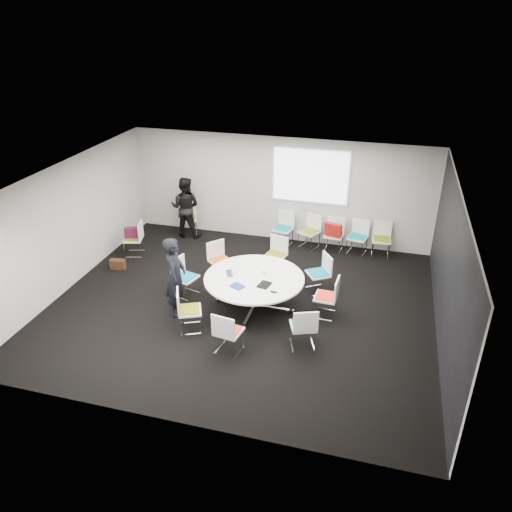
% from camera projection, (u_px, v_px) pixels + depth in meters
% --- Properties ---
extents(room_shell, '(8.08, 7.08, 2.88)m').
position_uv_depth(room_shell, '(246.00, 246.00, 10.07)').
color(room_shell, black).
rests_on(room_shell, ground).
extents(conference_table, '(2.08, 2.08, 0.73)m').
position_uv_depth(conference_table, '(254.00, 286.00, 10.39)').
color(conference_table, silver).
rests_on(conference_table, ground).
extents(projection_screen, '(1.90, 0.03, 1.35)m').
position_uv_depth(projection_screen, '(310.00, 176.00, 12.67)').
color(projection_screen, white).
rests_on(projection_screen, room_shell).
extents(chair_ring_a, '(0.47, 0.48, 0.88)m').
position_uv_depth(chair_ring_a, '(326.00, 304.00, 10.24)').
color(chair_ring_a, silver).
rests_on(chair_ring_a, ground).
extents(chair_ring_b, '(0.63, 0.63, 0.88)m').
position_uv_depth(chair_ring_b, '(318.00, 280.00, 11.11)').
color(chair_ring_b, silver).
rests_on(chair_ring_b, ground).
extents(chair_ring_c, '(0.55, 0.54, 0.88)m').
position_uv_depth(chair_ring_c, '(275.00, 262.00, 11.89)').
color(chair_ring_c, silver).
rests_on(chair_ring_c, ground).
extents(chair_ring_d, '(0.64, 0.64, 0.88)m').
position_uv_depth(chair_ring_d, '(220.00, 267.00, 11.65)').
color(chair_ring_d, silver).
rests_on(chair_ring_d, ground).
extents(chair_ring_e, '(0.56, 0.57, 0.88)m').
position_uv_depth(chair_ring_e, '(186.00, 284.00, 10.96)').
color(chair_ring_e, silver).
rests_on(chair_ring_e, ground).
extents(chair_ring_f, '(0.60, 0.60, 0.88)m').
position_uv_depth(chair_ring_f, '(189.00, 318.00, 9.80)').
color(chair_ring_f, silver).
rests_on(chair_ring_f, ground).
extents(chair_ring_g, '(0.53, 0.52, 0.88)m').
position_uv_depth(chair_ring_g, '(229.00, 339.00, 9.17)').
color(chair_ring_g, silver).
rests_on(chair_ring_g, ground).
extents(chair_ring_h, '(0.59, 0.58, 0.88)m').
position_uv_depth(chair_ring_h, '(303.00, 334.00, 9.31)').
color(chair_ring_h, silver).
rests_on(chair_ring_h, ground).
extents(chair_back_a, '(0.54, 0.53, 0.88)m').
position_uv_depth(chair_back_a, '(283.00, 235.00, 13.27)').
color(chair_back_a, silver).
rests_on(chair_back_a, ground).
extents(chair_back_b, '(0.60, 0.60, 0.88)m').
position_uv_depth(chair_back_b, '(309.00, 238.00, 13.11)').
color(chair_back_b, silver).
rests_on(chair_back_b, ground).
extents(chair_back_c, '(0.50, 0.49, 0.88)m').
position_uv_depth(chair_back_c, '(333.00, 241.00, 12.93)').
color(chair_back_c, silver).
rests_on(chair_back_c, ground).
extents(chair_back_d, '(0.55, 0.54, 0.88)m').
position_uv_depth(chair_back_d, '(357.00, 243.00, 12.80)').
color(chair_back_d, silver).
rests_on(chair_back_d, ground).
extents(chair_back_e, '(0.49, 0.48, 0.88)m').
position_uv_depth(chair_back_e, '(381.00, 246.00, 12.68)').
color(chair_back_e, silver).
rests_on(chair_back_e, ground).
extents(chair_spare_left, '(0.56, 0.56, 0.88)m').
position_uv_depth(chair_spare_left, '(135.00, 245.00, 12.73)').
color(chair_spare_left, silver).
rests_on(chair_spare_left, ground).
extents(chair_person_back, '(0.59, 0.59, 0.88)m').
position_uv_depth(chair_person_back, '(189.00, 224.00, 13.91)').
color(chair_person_back, silver).
rests_on(chair_person_back, ground).
extents(person_main, '(0.54, 0.70, 1.71)m').
position_uv_depth(person_main, '(176.00, 277.00, 10.06)').
color(person_main, black).
rests_on(person_main, ground).
extents(person_back, '(0.86, 0.69, 1.68)m').
position_uv_depth(person_back, '(185.00, 207.00, 13.51)').
color(person_back, black).
rests_on(person_back, ground).
extents(laptop, '(0.30, 0.35, 0.02)m').
position_uv_depth(laptop, '(232.00, 273.00, 10.44)').
color(laptop, '#333338').
rests_on(laptop, conference_table).
extents(laptop_lid, '(0.03, 0.30, 0.22)m').
position_uv_depth(laptop_lid, '(234.00, 267.00, 10.45)').
color(laptop_lid, silver).
rests_on(laptop_lid, conference_table).
extents(notebook_black, '(0.28, 0.34, 0.02)m').
position_uv_depth(notebook_black, '(264.00, 285.00, 10.01)').
color(notebook_black, black).
rests_on(notebook_black, conference_table).
extents(tablet_folio, '(0.32, 0.30, 0.03)m').
position_uv_depth(tablet_folio, '(237.00, 286.00, 9.96)').
color(tablet_folio, navy).
rests_on(tablet_folio, conference_table).
extents(papers_right, '(0.36, 0.36, 0.00)m').
position_uv_depth(papers_right, '(279.00, 274.00, 10.41)').
color(papers_right, silver).
rests_on(papers_right, conference_table).
extents(papers_front, '(0.33, 0.26, 0.00)m').
position_uv_depth(papers_front, '(285.00, 281.00, 10.16)').
color(papers_front, white).
rests_on(papers_front, conference_table).
extents(cup, '(0.08, 0.08, 0.09)m').
position_uv_depth(cup, '(264.00, 272.00, 10.42)').
color(cup, white).
rests_on(cup, conference_table).
extents(phone, '(0.15, 0.09, 0.01)m').
position_uv_depth(phone, '(274.00, 292.00, 9.77)').
color(phone, black).
rests_on(phone, conference_table).
extents(maroon_bag, '(0.42, 0.27, 0.28)m').
position_uv_depth(maroon_bag, '(133.00, 232.00, 12.57)').
color(maroon_bag, '#46122A').
rests_on(maroon_bag, chair_spare_left).
extents(brown_bag, '(0.38, 0.21, 0.24)m').
position_uv_depth(brown_bag, '(118.00, 264.00, 12.11)').
color(brown_bag, '#341C10').
rests_on(brown_bag, ground).
extents(red_jacket, '(0.47, 0.27, 0.36)m').
position_uv_depth(red_jacket, '(333.00, 229.00, 12.54)').
color(red_jacket, maroon).
rests_on(red_jacket, chair_back_c).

